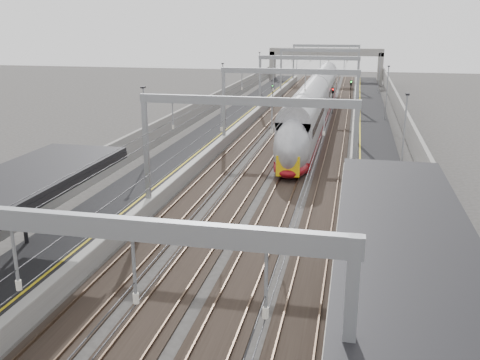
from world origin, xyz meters
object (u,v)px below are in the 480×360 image
at_px(overbridge, 326,57).
at_px(bench, 378,306).
at_px(train, 314,108).
at_px(signal_green, 273,92).

height_order(overbridge, bench, overbridge).
xyz_separation_m(train, bench, (5.92, -44.05, -0.61)).
bearing_deg(train, overbridge, 91.88).
distance_m(overbridge, signal_green, 34.34).
distance_m(train, signal_green, 13.65).
distance_m(overbridge, bench, 90.15).
height_order(train, bench, train).
bearing_deg(bench, signal_green, 102.72).
bearing_deg(bench, overbridge, 94.73).
bearing_deg(signal_green, overbridge, 81.26).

